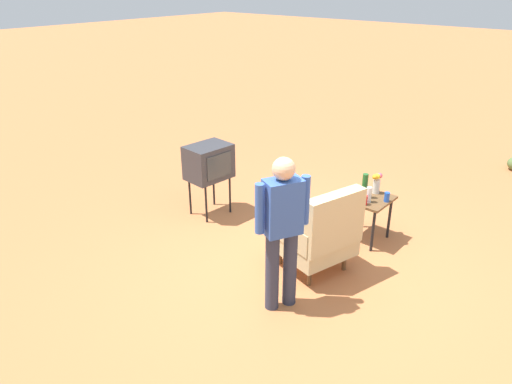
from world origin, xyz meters
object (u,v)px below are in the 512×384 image
(tv_on_stand, at_px, (209,163))
(bottle_short_clear, at_px, (369,195))
(side_table, at_px, (367,203))
(person_standing, at_px, (282,226))
(soda_can_red, at_px, (365,200))
(bottle_wine_green, at_px, (365,186))
(soda_can_blue, at_px, (387,197))
(flower_vase, at_px, (377,182))
(armchair, at_px, (319,233))

(tv_on_stand, distance_m, bottle_short_clear, 2.22)
(side_table, relative_size, person_standing, 0.36)
(side_table, distance_m, soda_can_red, 0.27)
(side_table, bearing_deg, bottle_wine_green, -42.19)
(tv_on_stand, bearing_deg, bottle_short_clear, 107.24)
(soda_can_blue, bearing_deg, tv_on_stand, -70.22)
(bottle_short_clear, bearing_deg, soda_can_red, -1.17)
(soda_can_blue, bearing_deg, person_standing, -6.93)
(person_standing, distance_m, flower_vase, 2.00)
(armchair, bearing_deg, tv_on_stand, -96.86)
(tv_on_stand, height_order, soda_can_blue, tv_on_stand)
(tv_on_stand, relative_size, person_standing, 0.63)
(soda_can_red, height_order, soda_can_blue, same)
(armchair, distance_m, soda_can_blue, 1.11)
(side_table, xyz_separation_m, soda_can_blue, (-0.04, 0.23, 0.15))
(bottle_wine_green, bearing_deg, tv_on_stand, -69.81)
(soda_can_red, distance_m, flower_vase, 0.41)
(soda_can_red, relative_size, bottle_short_clear, 0.61)
(bottle_wine_green, height_order, soda_can_blue, bottle_wine_green)
(tv_on_stand, height_order, bottle_short_clear, tv_on_stand)
(tv_on_stand, relative_size, bottle_wine_green, 3.22)
(tv_on_stand, distance_m, bottle_wine_green, 2.14)
(soda_can_red, bearing_deg, soda_can_blue, 146.96)
(soda_can_blue, bearing_deg, bottle_short_clear, -45.18)
(side_table, bearing_deg, flower_vase, 176.11)
(soda_can_blue, relative_size, flower_vase, 0.46)
(bottle_short_clear, xyz_separation_m, flower_vase, (-0.31, -0.06, 0.05))
(soda_can_red, height_order, flower_vase, flower_vase)
(armchair, relative_size, soda_can_red, 8.69)
(bottle_wine_green, xyz_separation_m, flower_vase, (-0.23, 0.05, -0.01))
(side_table, xyz_separation_m, flower_vase, (-0.19, 0.01, 0.23))
(soda_can_red, xyz_separation_m, bottle_wine_green, (-0.17, -0.11, 0.10))
(person_standing, bearing_deg, side_table, -179.67)
(side_table, bearing_deg, bottle_short_clear, 29.81)
(bottle_wine_green, height_order, flower_vase, bottle_wine_green)
(armchair, height_order, person_standing, person_standing)
(bottle_short_clear, height_order, flower_vase, flower_vase)
(person_standing, xyz_separation_m, soda_can_red, (-1.59, 0.06, -0.29))
(bottle_wine_green, relative_size, soda_can_blue, 2.62)
(armchair, relative_size, bottle_short_clear, 5.30)
(soda_can_red, xyz_separation_m, flower_vase, (-0.40, -0.06, 0.09))
(soda_can_red, height_order, bottle_wine_green, bottle_wine_green)
(person_standing, relative_size, soda_can_blue, 13.44)
(side_table, relative_size, bottle_short_clear, 2.96)
(bottle_wine_green, bearing_deg, soda_can_red, 31.23)
(side_table, xyz_separation_m, person_standing, (1.80, 0.01, 0.43))
(bottle_wine_green, bearing_deg, armchair, -0.71)
(person_standing, distance_m, bottle_wine_green, 1.77)
(tv_on_stand, relative_size, soda_can_red, 8.44)
(side_table, height_order, bottle_wine_green, bottle_wine_green)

